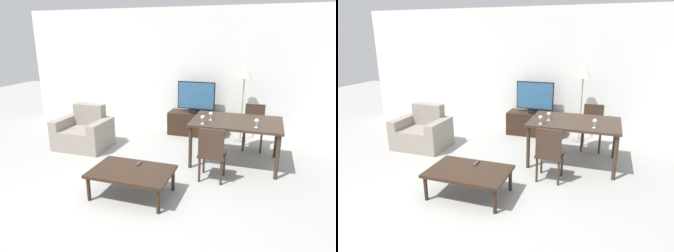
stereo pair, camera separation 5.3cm
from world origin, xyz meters
The scene contains 14 objects.
ground_plane centered at (0.00, 0.00, 0.00)m, with size 18.00×18.00×0.00m, color #9E9E99.
wall_back centered at (0.00, 3.79, 1.35)m, with size 7.90×0.06×2.70m.
armchair centered at (-1.53, 2.05, 0.29)m, with size 0.99×0.76×0.82m.
tv_stand centered at (0.36, 3.49, 0.25)m, with size 1.17×0.46×0.50m.
tv centered at (0.36, 3.49, 0.84)m, with size 0.81×0.28×0.67m.
coffee_table centered at (0.15, 0.64, 0.34)m, with size 1.09×0.72×0.38m.
dining_table centered at (1.36, 2.21, 0.68)m, with size 1.47×1.02×0.75m.
dining_chair_near centered at (1.10, 1.40, 0.47)m, with size 0.40×0.40×0.86m.
dining_chair_far centered at (1.62, 3.03, 0.47)m, with size 0.40×0.40×0.86m.
floor_lamp centered at (1.35, 3.41, 1.34)m, with size 0.28×0.28×1.58m.
remote_primary centered at (0.17, 0.86, 0.39)m, with size 0.04×0.15×0.02m.
wine_glass_left centered at (0.86, 1.84, 0.85)m, with size 0.07×0.07×0.15m.
wine_glass_center centered at (0.94, 2.10, 0.85)m, with size 0.07×0.07×0.15m.
wine_glass_right centered at (1.69, 1.91, 0.85)m, with size 0.07×0.07×0.15m.
Camera 1 is at (1.78, -2.71, 2.12)m, focal length 32.00 mm.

